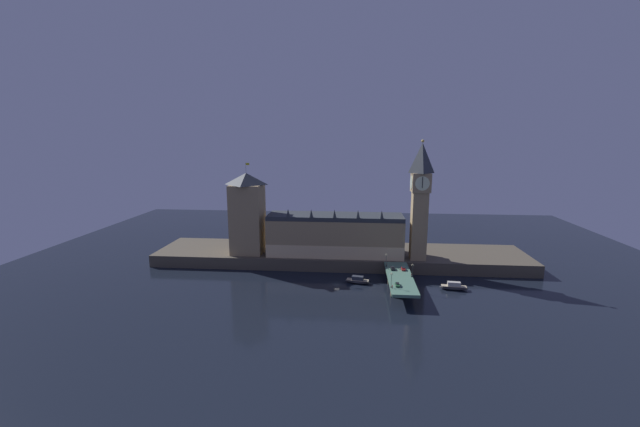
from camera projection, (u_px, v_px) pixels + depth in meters
name	position (u px, v px, depth m)	size (l,w,h in m)	color
ground_plane	(337.00, 285.00, 201.23)	(400.00, 400.00, 0.00)	black
embankment	(340.00, 256.00, 238.72)	(220.00, 42.00, 6.92)	#4C4438
parliament_hall	(335.00, 234.00, 228.54)	(77.83, 21.98, 28.23)	#9E845B
clock_tower	(420.00, 197.00, 214.66)	(10.44, 10.55, 66.32)	#9E845B
victoria_tower	(247.00, 213.00, 229.76)	(18.28, 18.28, 53.34)	#9E845B
bridge	(400.00, 280.00, 192.70)	(12.20, 46.00, 7.07)	#4C7560
car_northbound_lead	(393.00, 268.00, 202.47)	(2.04, 4.06, 1.52)	black
car_northbound_trail	(397.00, 284.00, 180.22)	(1.92, 4.70, 1.46)	#235633
car_southbound_trail	(403.00, 269.00, 201.90)	(1.94, 4.02, 1.47)	red
pedestrian_near_rail	(392.00, 287.00, 177.05)	(0.38, 0.38, 1.65)	black
pedestrian_mid_walk	(411.00, 275.00, 191.83)	(0.38, 0.38, 1.77)	black
pedestrian_far_rail	(387.00, 264.00, 208.10)	(0.38, 0.38, 1.71)	black
street_lamp_near	(391.00, 278.00, 177.61)	(1.34, 0.60, 6.97)	#2D3333
street_lamp_mid	(412.00, 269.00, 191.08)	(1.34, 0.60, 6.66)	#2D3333
street_lamp_far	(386.00, 259.00, 206.41)	(1.34, 0.60, 7.02)	#2D3333
boat_upstream	(358.00, 281.00, 202.72)	(13.52, 6.51, 3.87)	#28282D
boat_downstream	(454.00, 287.00, 194.03)	(13.94, 5.12, 4.06)	#28282D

